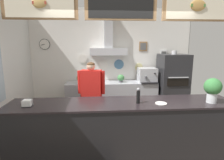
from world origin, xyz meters
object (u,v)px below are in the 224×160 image
object	(u,v)px
napkin_holder	(27,103)
pepper_grinder	(138,96)
potted_thyme	(91,79)
espresso_machine	(147,75)
potted_rosemary	(121,78)
basil_vase	(213,89)
pizza_oven	(172,84)
shop_worker	(92,96)
condiment_plate	(161,103)
potted_basil	(80,78)

from	to	relation	value
napkin_holder	pepper_grinder	bearing A→B (deg)	0.26
potted_thyme	espresso_machine	bearing A→B (deg)	-2.20
potted_rosemary	napkin_holder	bearing A→B (deg)	-127.30
basil_vase	potted_rosemary	bearing A→B (deg)	117.02
pizza_oven	pepper_grinder	bearing A→B (deg)	-124.04
potted_rosemary	shop_worker	bearing A→B (deg)	-125.50
potted_thyme	condiment_plate	xyz separation A→B (m)	(1.18, -2.37, 0.02)
pepper_grinder	pizza_oven	bearing A→B (deg)	55.96
potted_thyme	condiment_plate	size ratio (longest dim) A/B	1.08
espresso_machine	basil_vase	xyz separation A→B (m)	(0.44, -2.32, 0.15)
pepper_grinder	potted_basil	bearing A→B (deg)	116.15
pizza_oven	condiment_plate	bearing A→B (deg)	-116.38
pepper_grinder	condiment_plate	xyz separation A→B (m)	(0.36, -0.06, -0.12)
pizza_oven	espresso_machine	xyz separation A→B (m)	(-0.71, 0.10, 0.26)
potted_rosemary	condiment_plate	size ratio (longest dim) A/B	1.20
potted_thyme	basil_vase	size ratio (longest dim) A/B	0.49
basil_vase	condiment_plate	bearing A→B (deg)	179.68
potted_basil	potted_rosemary	distance (m)	1.12
potted_basil	basil_vase	size ratio (longest dim) A/B	0.57
potted_rosemary	potted_thyme	size ratio (longest dim) A/B	1.11
potted_basil	condiment_plate	distance (m)	2.75
basil_vase	pizza_oven	bearing A→B (deg)	83.18
napkin_holder	basil_vase	bearing A→B (deg)	-1.07
espresso_machine	condiment_plate	bearing A→B (deg)	-99.60
pizza_oven	napkin_holder	world-z (taller)	pizza_oven
potted_thyme	basil_vase	bearing A→B (deg)	-49.79
pizza_oven	potted_basil	size ratio (longest dim) A/B	7.82
pepper_grinder	basil_vase	world-z (taller)	basil_vase
napkin_holder	condiment_plate	xyz separation A→B (m)	(2.07, -0.05, -0.04)
potted_rosemary	napkin_holder	world-z (taller)	napkin_holder
potted_rosemary	napkin_holder	size ratio (longest dim) A/B	1.39
shop_worker	napkin_holder	world-z (taller)	shop_worker
condiment_plate	basil_vase	size ratio (longest dim) A/B	0.45
potted_basil	potted_rosemary	bearing A→B (deg)	-0.36
espresso_machine	pepper_grinder	xyz separation A→B (m)	(-0.75, -2.26, 0.05)
pizza_oven	potted_basil	distance (m)	2.58
napkin_holder	shop_worker	bearing A→B (deg)	51.06
potted_basil	pepper_grinder	size ratio (longest dim) A/B	0.90
pizza_oven	shop_worker	size ratio (longest dim) A/B	1.13
espresso_machine	pepper_grinder	bearing A→B (deg)	-108.38
espresso_machine	napkin_holder	xyz separation A→B (m)	(-2.47, -2.26, -0.03)
pepper_grinder	potted_thyme	bearing A→B (deg)	109.50
pizza_oven	napkin_holder	distance (m)	3.85
potted_basil	potted_thyme	xyz separation A→B (m)	(0.29, 0.05, -0.02)
shop_worker	pepper_grinder	size ratio (longest dim) A/B	6.24
shop_worker	pepper_grinder	xyz separation A→B (m)	(0.78, -1.15, 0.31)
potted_basil	potted_rosemary	world-z (taller)	potted_basil
pizza_oven	pepper_grinder	distance (m)	2.62
espresso_machine	potted_basil	world-z (taller)	espresso_machine
potted_basil	espresso_machine	bearing A→B (deg)	-0.22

